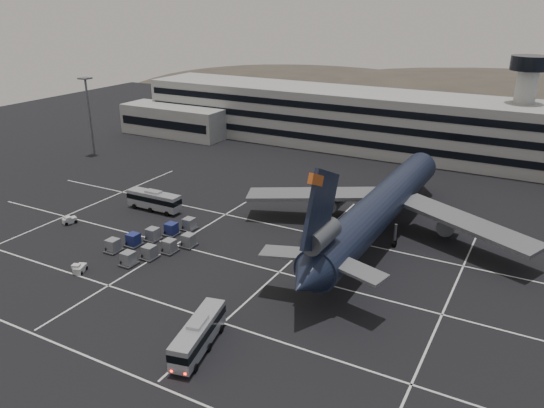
# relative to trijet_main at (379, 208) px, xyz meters

# --- Properties ---
(ground) EXTENTS (260.00, 260.00, 0.00)m
(ground) POSITION_rel_trijet_main_xyz_m (-20.41, -21.02, -5.25)
(ground) COLOR black
(ground) RESTS_ON ground
(lane_markings) EXTENTS (90.00, 55.62, 0.01)m
(lane_markings) POSITION_rel_trijet_main_xyz_m (-19.46, -20.30, -5.24)
(lane_markings) COLOR silver
(lane_markings) RESTS_ON ground
(terminal) EXTENTS (125.00, 26.00, 24.00)m
(terminal) POSITION_rel_trijet_main_xyz_m (-23.35, 50.12, 1.68)
(terminal) COLOR gray
(terminal) RESTS_ON ground
(hills) EXTENTS (352.00, 180.00, 44.00)m
(hills) POSITION_rel_trijet_main_xyz_m (-2.41, 148.98, -17.32)
(hills) COLOR #38332B
(hills) RESTS_ON ground
(lightpole_left) EXTENTS (2.40, 2.40, 18.28)m
(lightpole_left) POSITION_rel_trijet_main_xyz_m (-75.41, 13.98, 6.57)
(lightpole_left) COLOR slate
(lightpole_left) RESTS_ON ground
(trijet_main) EXTENTS (47.46, 57.51, 18.08)m
(trijet_main) POSITION_rel_trijet_main_xyz_m (0.00, 0.00, 0.00)
(trijet_main) COLOR black
(trijet_main) RESTS_ON ground
(bus_near) EXTENTS (4.50, 10.48, 3.60)m
(bus_near) POSITION_rel_trijet_main_xyz_m (-7.94, -36.32, -3.28)
(bus_near) COLOR #9B9DA3
(bus_near) RESTS_ON ground
(bus_far) EXTENTS (10.48, 2.71, 3.69)m
(bus_far) POSITION_rel_trijet_main_xyz_m (-38.56, -7.38, -3.23)
(bus_far) COLOR #9B9DA3
(bus_far) RESTS_ON ground
(tug_a) EXTENTS (2.02, 2.47, 1.38)m
(tug_a) POSITION_rel_trijet_main_xyz_m (-47.21, -18.85, -4.64)
(tug_a) COLOR silver
(tug_a) RESTS_ON ground
(tug_b) EXTENTS (1.89, 2.35, 1.32)m
(tug_b) POSITION_rel_trijet_main_xyz_m (-32.47, -30.18, -4.66)
(tug_b) COLOR silver
(tug_b) RESTS_ON ground
(uld_cluster) EXTENTS (11.57, 16.99, 1.99)m
(uld_cluster) POSITION_rel_trijet_main_xyz_m (-28.59, -18.86, -4.28)
(uld_cluster) COLOR #2D2D30
(uld_cluster) RESTS_ON ground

